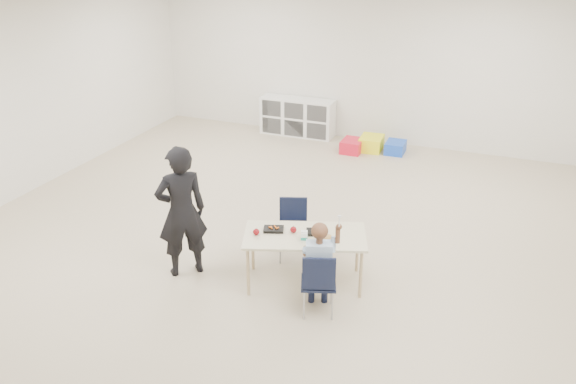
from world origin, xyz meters
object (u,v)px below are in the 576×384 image
at_px(cubby_shelf, 297,117).
at_px(table, 305,259).
at_px(chair_near, 318,282).
at_px(adult, 181,212).
at_px(child, 319,264).

bearing_deg(cubby_shelf, table, -68.12).
bearing_deg(chair_near, adult, 154.61).
relative_size(chair_near, child, 0.63).
height_order(table, adult, adult).
relative_size(child, adult, 0.74).
bearing_deg(child, table, 105.19).
bearing_deg(cubby_shelf, chair_near, -66.86).
distance_m(table, child, 0.63).
bearing_deg(cubby_shelf, child, -66.86).
bearing_deg(table, chair_near, -74.81).
distance_m(chair_near, cubby_shelf, 5.76).
height_order(child, cubby_shelf, child).
bearing_deg(adult, cubby_shelf, -127.13).
height_order(table, child, child).
height_order(table, chair_near, chair_near).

